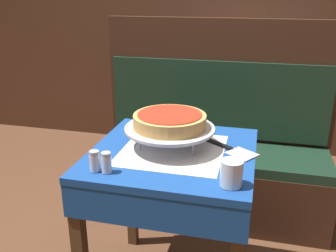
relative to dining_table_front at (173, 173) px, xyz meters
name	(u,v)px	position (x,y,z in m)	size (l,w,h in m)	color
dining_table_front	(173,173)	(0.00, 0.00, 0.00)	(0.69, 0.69, 0.76)	#194799
dining_table_rear	(244,91)	(0.22, 1.49, 0.00)	(0.69, 0.69, 0.75)	beige
booth_bench	(212,160)	(0.08, 0.79, -0.29)	(1.46, 0.47, 1.24)	#3D2316
back_wall_panel	(225,15)	(0.00, 1.92, 0.55)	(6.00, 0.04, 2.40)	#4C2D1E
pizza_pan_stand	(170,129)	(-0.02, 0.03, 0.19)	(0.39, 0.39, 0.09)	#ADADB2
deep_dish_pizza	(170,120)	(-0.02, 0.03, 0.23)	(0.31, 0.31, 0.06)	tan
pizza_server	(228,148)	(0.23, 0.07, 0.12)	(0.28, 0.22, 0.01)	#BCBCC1
water_glass_near	(231,173)	(0.27, -0.25, 0.16)	(0.08, 0.08, 0.09)	silver
salt_shaker	(95,161)	(-0.24, -0.26, 0.15)	(0.04, 0.04, 0.08)	silver
pepper_shaker	(106,163)	(-0.19, -0.26, 0.15)	(0.04, 0.04, 0.08)	silver
napkin_holder	(178,117)	(-0.05, 0.30, 0.16)	(0.10, 0.05, 0.09)	#B2B2B7
condiment_caddy	(250,77)	(0.26, 1.42, 0.13)	(0.15, 0.15, 0.14)	black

